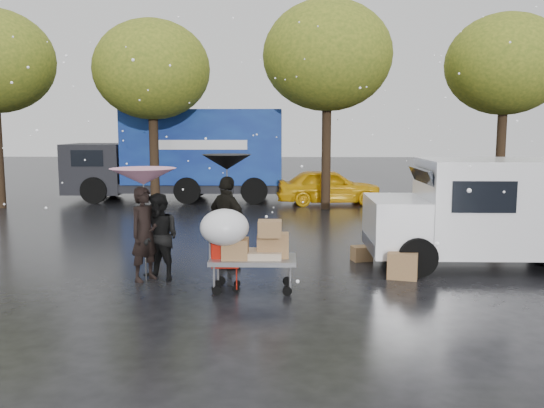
{
  "coord_description": "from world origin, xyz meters",
  "views": [
    {
      "loc": [
        1.06,
        -10.02,
        2.85
      ],
      "look_at": [
        0.82,
        1.0,
        1.37
      ],
      "focal_mm": 38.0,
      "sensor_mm": 36.0,
      "label": 1
    }
  ],
  "objects_px": {
    "blue_truck": "(183,155)",
    "vendor_cart": "(258,250)",
    "yellow_taxi": "(329,186)",
    "person_pink": "(145,234)",
    "person_black": "(227,223)",
    "shopping_cart": "(225,232)",
    "white_van": "(497,210)"
  },
  "relations": [
    {
      "from": "blue_truck",
      "to": "vendor_cart",
      "type": "bearing_deg",
      "value": -74.45
    },
    {
      "from": "vendor_cart",
      "to": "yellow_taxi",
      "type": "height_order",
      "value": "yellow_taxi"
    },
    {
      "from": "person_pink",
      "to": "yellow_taxi",
      "type": "height_order",
      "value": "person_pink"
    },
    {
      "from": "person_black",
      "to": "shopping_cart",
      "type": "bearing_deg",
      "value": 136.89
    },
    {
      "from": "person_black",
      "to": "shopping_cart",
      "type": "distance_m",
      "value": 1.68
    },
    {
      "from": "person_pink",
      "to": "white_van",
      "type": "height_order",
      "value": "white_van"
    },
    {
      "from": "person_pink",
      "to": "blue_truck",
      "type": "relative_size",
      "value": 0.21
    },
    {
      "from": "person_black",
      "to": "vendor_cart",
      "type": "bearing_deg",
      "value": 156.31
    },
    {
      "from": "white_van",
      "to": "vendor_cart",
      "type": "bearing_deg",
      "value": -157.85
    },
    {
      "from": "vendor_cart",
      "to": "person_pink",
      "type": "bearing_deg",
      "value": 163.52
    },
    {
      "from": "vendor_cart",
      "to": "white_van",
      "type": "distance_m",
      "value": 5.23
    },
    {
      "from": "vendor_cart",
      "to": "yellow_taxi",
      "type": "xyz_separation_m",
      "value": [
        2.11,
        11.45,
        -0.07
      ]
    },
    {
      "from": "person_black",
      "to": "white_van",
      "type": "height_order",
      "value": "white_van"
    },
    {
      "from": "vendor_cart",
      "to": "shopping_cart",
      "type": "xyz_separation_m",
      "value": [
        -0.56,
        -0.11,
        0.34
      ]
    },
    {
      "from": "shopping_cart",
      "to": "person_black",
      "type": "bearing_deg",
      "value": 94.15
    },
    {
      "from": "person_pink",
      "to": "shopping_cart",
      "type": "xyz_separation_m",
      "value": [
        1.57,
        -0.74,
        0.18
      ]
    },
    {
      "from": "blue_truck",
      "to": "yellow_taxi",
      "type": "relative_size",
      "value": 2.15
    },
    {
      "from": "white_van",
      "to": "yellow_taxi",
      "type": "bearing_deg",
      "value": 106.01
    },
    {
      "from": "person_black",
      "to": "blue_truck",
      "type": "relative_size",
      "value": 0.23
    },
    {
      "from": "person_black",
      "to": "shopping_cart",
      "type": "height_order",
      "value": "person_black"
    },
    {
      "from": "blue_truck",
      "to": "yellow_taxi",
      "type": "height_order",
      "value": "blue_truck"
    },
    {
      "from": "blue_truck",
      "to": "yellow_taxi",
      "type": "xyz_separation_m",
      "value": [
        5.6,
        -1.09,
        -1.1
      ]
    },
    {
      "from": "vendor_cart",
      "to": "yellow_taxi",
      "type": "distance_m",
      "value": 11.65
    },
    {
      "from": "shopping_cart",
      "to": "blue_truck",
      "type": "relative_size",
      "value": 0.18
    },
    {
      "from": "blue_truck",
      "to": "person_black",
      "type": "bearing_deg",
      "value": -75.65
    },
    {
      "from": "yellow_taxi",
      "to": "person_black",
      "type": "bearing_deg",
      "value": 159.03
    },
    {
      "from": "person_black",
      "to": "yellow_taxi",
      "type": "distance_m",
      "value": 10.28
    },
    {
      "from": "person_pink",
      "to": "yellow_taxi",
      "type": "relative_size",
      "value": 0.46
    },
    {
      "from": "white_van",
      "to": "blue_truck",
      "type": "relative_size",
      "value": 0.59
    },
    {
      "from": "yellow_taxi",
      "to": "shopping_cart",
      "type": "bearing_deg",
      "value": 161.78
    },
    {
      "from": "person_black",
      "to": "shopping_cart",
      "type": "relative_size",
      "value": 1.29
    },
    {
      "from": "vendor_cart",
      "to": "white_van",
      "type": "height_order",
      "value": "white_van"
    }
  ]
}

